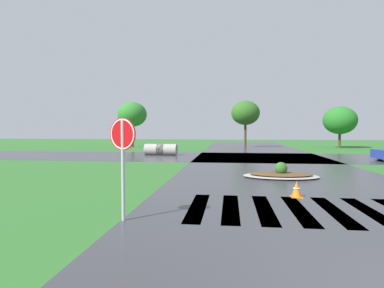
{
  "coord_description": "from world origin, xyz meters",
  "views": [
    {
      "loc": [
        -2.27,
        -4.03,
        2.17
      ],
      "look_at": [
        -4.19,
        12.06,
        1.39
      ],
      "focal_mm": 29.99,
      "sensor_mm": 36.0,
      "label": 1
    }
  ],
  "objects": [
    {
      "name": "drainage_pipe_stack",
      "position": [
        -7.92,
        21.72,
        0.46
      ],
      "size": [
        2.7,
        1.04,
        0.91
      ],
      "color": "#9E9B93",
      "rests_on": "ground"
    },
    {
      "name": "median_island",
      "position": [
        -0.02,
        10.53,
        0.13
      ],
      "size": [
        3.33,
        2.02,
        0.68
      ],
      "color": "#9E9B93",
      "rests_on": "ground"
    },
    {
      "name": "asphalt_roadway",
      "position": [
        0.0,
        10.0,
        0.0
      ],
      "size": [
        9.65,
        80.0,
        0.01
      ],
      "primitive_type": "cube",
      "color": "#35353A",
      "rests_on": "ground"
    },
    {
      "name": "traffic_cone",
      "position": [
        -0.18,
        6.3,
        0.25
      ],
      "size": [
        0.36,
        0.36,
        0.53
      ],
      "color": "orange",
      "rests_on": "ground"
    },
    {
      "name": "crosswalk_stripes",
      "position": [
        0.0,
        4.69,
        0.0
      ],
      "size": [
        6.75,
        3.29,
        0.01
      ],
      "color": "white",
      "rests_on": "ground"
    },
    {
      "name": "asphalt_cross_road",
      "position": [
        0.0,
        20.56,
        0.0
      ],
      "size": [
        90.0,
        8.69,
        0.01
      ],
      "primitive_type": "cube",
      "color": "#35353A",
      "rests_on": "ground"
    },
    {
      "name": "stop_sign",
      "position": [
        -4.76,
        3.19,
        1.79
      ],
      "size": [
        0.71,
        0.32,
        2.42
      ],
      "rotation": [
        0.0,
        0.0,
        -0.39
      ],
      "color": "#B2B5BA",
      "rests_on": "ground"
    },
    {
      "name": "background_treeline",
      "position": [
        8.98,
        32.97,
        3.67
      ],
      "size": [
        39.33,
        4.84,
        5.73
      ],
      "color": "#4C3823",
      "rests_on": "ground"
    }
  ]
}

